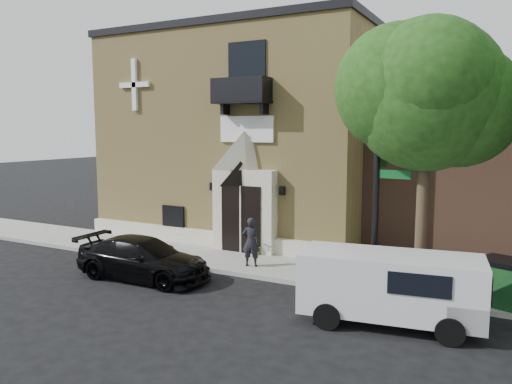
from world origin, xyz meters
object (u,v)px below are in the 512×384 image
street_sign (377,177)px  fire_hydrant (364,275)px  pedestrian_near (251,242)px  black_sedan (143,258)px  cargo_van (397,286)px

street_sign → fire_hydrant: 2.96m
fire_hydrant → pedestrian_near: bearing=171.0°
black_sedan → fire_hydrant: (6.86, 1.85, -0.10)m
pedestrian_near → fire_hydrant: bearing=153.2°
black_sedan → street_sign: (7.14, 1.94, 2.85)m
street_sign → pedestrian_near: (-4.47, 0.58, -2.52)m
cargo_van → pedestrian_near: bearing=146.4°
cargo_van → fire_hydrant: size_ratio=5.28×
black_sedan → cargo_van: bearing=-92.7°
black_sedan → street_sign: bearing=-76.5°
cargo_van → street_sign: (-1.08, 2.08, 2.52)m
pedestrian_near → cargo_van: bearing=136.6°
cargo_van → black_sedan: bearing=171.0°
fire_hydrant → pedestrian_near: 4.26m
street_sign → cargo_van: bearing=-58.6°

